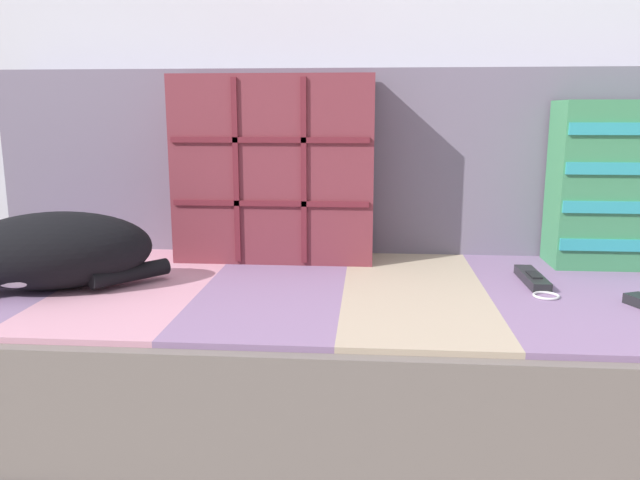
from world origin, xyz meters
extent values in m
cube|color=#3D3838|center=(0.00, 0.15, 0.09)|extent=(2.04, 0.80, 0.18)
cube|color=#6B605B|center=(0.00, 0.15, 0.29)|extent=(2.00, 0.78, 0.22)
cube|color=gray|center=(-0.82, 0.13, 0.41)|extent=(0.27, 0.70, 0.01)
cube|color=#C6899E|center=(-0.55, 0.13, 0.41)|extent=(0.27, 0.70, 0.01)
cube|color=gray|center=(-0.27, 0.13, 0.41)|extent=(0.27, 0.70, 0.01)
cube|color=tan|center=(0.00, 0.13, 0.41)|extent=(0.27, 0.70, 0.01)
cube|color=gray|center=(0.27, 0.13, 0.41)|extent=(0.27, 0.70, 0.01)
cube|color=slate|center=(0.00, 0.48, 0.63)|extent=(2.00, 0.14, 0.44)
cube|color=brown|center=(-0.31, 0.34, 0.62)|extent=(0.45, 0.13, 0.42)
cube|color=maroon|center=(-0.31, 0.27, 0.55)|extent=(0.43, 0.01, 0.01)
cube|color=maroon|center=(-0.38, 0.27, 0.62)|extent=(0.01, 0.01, 0.40)
cube|color=maroon|center=(-0.31, 0.27, 0.69)|extent=(0.43, 0.01, 0.01)
cube|color=maroon|center=(-0.23, 0.27, 0.62)|extent=(0.01, 0.01, 0.40)
ellipsoid|color=black|center=(-0.69, 0.05, 0.49)|extent=(0.40, 0.29, 0.15)
ellipsoid|color=white|center=(-0.74, -0.02, 0.46)|extent=(0.11, 0.04, 0.07)
cylinder|color=black|center=(-0.56, 0.08, 0.44)|extent=(0.13, 0.15, 0.03)
cube|color=black|center=(0.24, 0.17, 0.42)|extent=(0.04, 0.16, 0.02)
cube|color=black|center=(0.24, 0.16, 0.43)|extent=(0.02, 0.06, 0.00)
cube|color=black|center=(0.24, 0.24, 0.42)|extent=(0.03, 0.01, 0.02)
torus|color=silver|center=(0.24, 0.07, 0.41)|extent=(0.05, 0.05, 0.01)
cube|color=black|center=(0.39, 0.05, 0.42)|extent=(0.03, 0.02, 0.02)
camera|label=1|loc=(-0.09, -1.08, 0.75)|focal=35.00mm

